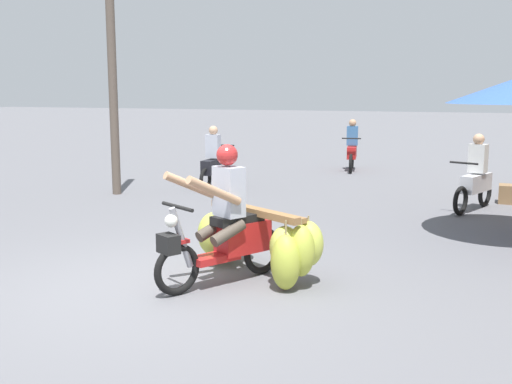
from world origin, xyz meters
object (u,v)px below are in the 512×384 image
at_px(motorbike_distant_ahead_right, 476,180).
at_px(utility_pole, 112,59).
at_px(motorbike_main_loaded, 245,236).
at_px(motorbike_distant_ahead_left, 352,150).
at_px(motorbike_distant_far_ahead, 214,163).

bearing_deg(motorbike_distant_ahead_right, utility_pole, -171.99).
distance_m(motorbike_distant_ahead_right, utility_pole, 7.52).
bearing_deg(motorbike_main_loaded, motorbike_distant_ahead_left, 96.41).
relative_size(motorbike_distant_ahead_left, motorbike_distant_far_ahead, 0.99).
height_order(motorbike_main_loaded, motorbike_distant_far_ahead, motorbike_main_loaded).
distance_m(motorbike_distant_ahead_left, utility_pole, 7.17).
relative_size(motorbike_main_loaded, motorbike_distant_far_ahead, 1.26).
relative_size(motorbike_distant_ahead_right, motorbike_distant_far_ahead, 0.96).
height_order(motorbike_distant_ahead_right, utility_pole, utility_pole).
bearing_deg(motorbike_distant_far_ahead, motorbike_distant_ahead_right, -4.96).
bearing_deg(motorbike_distant_far_ahead, utility_pole, -136.76).
bearing_deg(motorbike_main_loaded, motorbike_distant_far_ahead, 119.40).
distance_m(motorbike_main_loaded, motorbike_distant_ahead_left, 10.05).
height_order(motorbike_distant_ahead_left, motorbike_distant_ahead_right, same).
distance_m(motorbike_distant_ahead_right, motorbike_distant_far_ahead, 5.55).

